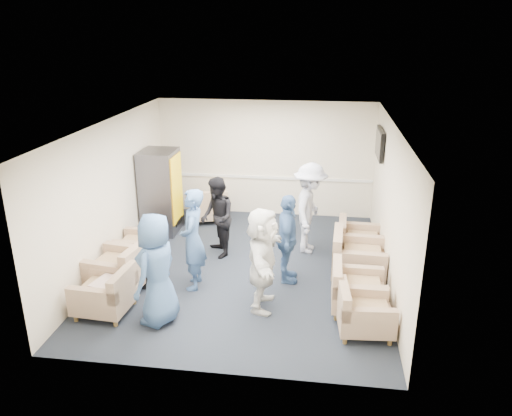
# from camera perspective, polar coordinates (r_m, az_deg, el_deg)

# --- Properties ---
(floor) EXTENTS (6.00, 6.00, 0.00)m
(floor) POSITION_cam_1_polar(r_m,az_deg,el_deg) (9.36, -1.14, -6.94)
(floor) COLOR black
(floor) RESTS_ON ground
(ceiling) EXTENTS (6.00, 6.00, 0.00)m
(ceiling) POSITION_cam_1_polar(r_m,az_deg,el_deg) (8.49, -1.27, 9.53)
(ceiling) COLOR silver
(ceiling) RESTS_ON back_wall
(back_wall) EXTENTS (5.00, 0.02, 2.70)m
(back_wall) POSITION_cam_1_polar(r_m,az_deg,el_deg) (11.68, 1.09, 5.66)
(back_wall) COLOR beige
(back_wall) RESTS_ON floor
(front_wall) EXTENTS (5.00, 0.02, 2.70)m
(front_wall) POSITION_cam_1_polar(r_m,az_deg,el_deg) (6.13, -5.61, -8.24)
(front_wall) COLOR beige
(front_wall) RESTS_ON floor
(left_wall) EXTENTS (0.02, 6.00, 2.70)m
(left_wall) POSITION_cam_1_polar(r_m,az_deg,el_deg) (9.53, -16.22, 1.52)
(left_wall) COLOR beige
(left_wall) RESTS_ON floor
(right_wall) EXTENTS (0.02, 6.00, 2.70)m
(right_wall) POSITION_cam_1_polar(r_m,az_deg,el_deg) (8.81, 15.07, 0.14)
(right_wall) COLOR beige
(right_wall) RESTS_ON floor
(chair_rail) EXTENTS (4.98, 0.04, 0.06)m
(chair_rail) POSITION_cam_1_polar(r_m,az_deg,el_deg) (11.78, 1.07, 3.52)
(chair_rail) COLOR silver
(chair_rail) RESTS_ON back_wall
(tv) EXTENTS (0.10, 1.00, 0.58)m
(tv) POSITION_cam_1_polar(r_m,az_deg,el_deg) (10.34, 13.95, 7.15)
(tv) COLOR black
(tv) RESTS_ON right_wall
(armchair_left_near) EXTENTS (0.86, 0.86, 0.64)m
(armchair_left_near) POSITION_cam_1_polar(r_m,az_deg,el_deg) (8.21, -16.61, -9.45)
(armchair_left_near) COLOR #987B62
(armchair_left_near) RESTS_ON floor
(armchair_left_mid) EXTENTS (1.04, 1.04, 0.73)m
(armchair_left_mid) POSITION_cam_1_polar(r_m,az_deg,el_deg) (8.80, -15.15, -6.90)
(armchair_left_mid) COLOR #987B62
(armchair_left_mid) RESTS_ON floor
(armchair_left_far) EXTENTS (0.76, 0.76, 0.60)m
(armchair_left_far) POSITION_cam_1_polar(r_m,az_deg,el_deg) (9.76, -13.01, -4.37)
(armchair_left_far) COLOR #987B62
(armchair_left_far) RESTS_ON floor
(armchair_right_near) EXTENTS (0.84, 0.84, 0.62)m
(armchair_right_near) POSITION_cam_1_polar(r_m,az_deg,el_deg) (7.59, 11.96, -11.65)
(armchair_right_near) COLOR #987B62
(armchair_right_near) RESTS_ON floor
(armchair_right_midnear) EXTENTS (0.83, 0.83, 0.66)m
(armchair_right_midnear) POSITION_cam_1_polar(r_m,az_deg,el_deg) (8.10, 11.19, -9.33)
(armchair_right_midnear) COLOR #987B62
(armchair_right_midnear) RESTS_ON floor
(armchair_right_midfar) EXTENTS (0.96, 0.96, 0.74)m
(armchair_right_midfar) POSITION_cam_1_polar(r_m,az_deg,el_deg) (9.06, 11.26, -5.74)
(armchair_right_midfar) COLOR #987B62
(armchair_right_midfar) RESTS_ON floor
(armchair_right_far) EXTENTS (0.86, 0.86, 0.66)m
(armchair_right_far) POSITION_cam_1_polar(r_m,az_deg,el_deg) (9.82, 11.40, -3.90)
(armchair_right_far) COLOR #987B62
(armchair_right_far) RESTS_ON floor
(armchair_corner) EXTENTS (1.04, 1.04, 0.68)m
(armchair_corner) POSITION_cam_1_polar(r_m,az_deg,el_deg) (11.54, -5.43, 0.12)
(armchair_corner) COLOR #987B62
(armchair_corner) RESTS_ON floor
(vending_machine) EXTENTS (0.74, 0.86, 1.81)m
(vending_machine) POSITION_cam_1_polar(r_m,az_deg,el_deg) (10.91, -10.80, 1.84)
(vending_machine) COLOR #515159
(vending_machine) RESTS_ON floor
(backpack) EXTENTS (0.32, 0.25, 0.49)m
(backpack) POSITION_cam_1_polar(r_m,az_deg,el_deg) (8.85, -12.49, -7.33)
(backpack) COLOR black
(backpack) RESTS_ON floor
(pillow) EXTENTS (0.43, 0.51, 0.13)m
(pillow) POSITION_cam_1_polar(r_m,az_deg,el_deg) (8.13, -16.76, -8.39)
(pillow) COLOR beige
(pillow) RESTS_ON armchair_left_near
(person_front_left) EXTENTS (0.77, 0.97, 1.74)m
(person_front_left) POSITION_cam_1_polar(r_m,az_deg,el_deg) (7.56, -11.28, -6.92)
(person_front_left) COLOR #3B5C8E
(person_front_left) RESTS_ON floor
(person_mid_left) EXTENTS (0.48, 0.68, 1.76)m
(person_mid_left) POSITION_cam_1_polar(r_m,az_deg,el_deg) (8.46, -7.24, -3.59)
(person_mid_left) COLOR #3B5C8E
(person_mid_left) RESTS_ON floor
(person_back_left) EXTENTS (0.87, 0.95, 1.58)m
(person_back_left) POSITION_cam_1_polar(r_m,az_deg,el_deg) (9.62, -4.46, -1.09)
(person_back_left) COLOR black
(person_back_left) RESTS_ON floor
(person_back_right) EXTENTS (0.82, 1.25, 1.81)m
(person_back_right) POSITION_cam_1_polar(r_m,az_deg,el_deg) (9.79, 6.17, -0.05)
(person_back_right) COLOR white
(person_back_right) RESTS_ON floor
(person_mid_right) EXTENTS (0.45, 0.96, 1.59)m
(person_mid_right) POSITION_cam_1_polar(r_m,az_deg,el_deg) (8.63, 3.60, -3.57)
(person_mid_right) COLOR #3B5C8E
(person_mid_right) RESTS_ON floor
(person_front_right) EXTENTS (0.52, 1.57, 1.68)m
(person_front_right) POSITION_cam_1_polar(r_m,az_deg,el_deg) (7.80, 0.75, -5.85)
(person_front_right) COLOR silver
(person_front_right) RESTS_ON floor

